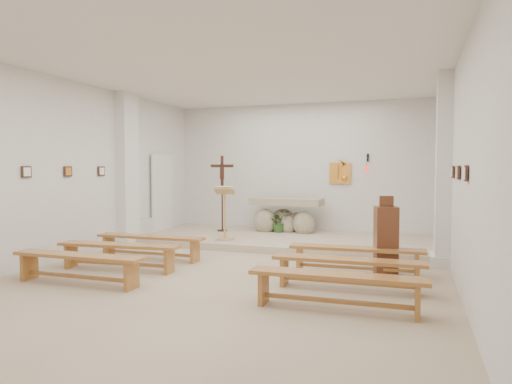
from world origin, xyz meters
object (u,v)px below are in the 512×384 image
at_px(crucifix_stand, 222,188).
at_px(bench_left_third, 78,262).
at_px(lectern, 225,213).
at_px(bench_left_front, 150,242).
at_px(donation_pedestal, 386,240).
at_px(bench_right_front, 356,254).
at_px(bench_left_second, 119,250).
at_px(altar, 286,217).
at_px(bench_right_third, 337,283).
at_px(bench_right_second, 348,266).

height_order(crucifix_stand, bench_left_third, crucifix_stand).
bearing_deg(lectern, bench_left_front, -126.11).
bearing_deg(crucifix_stand, donation_pedestal, -53.48).
bearing_deg(donation_pedestal, bench_right_front, -173.99).
xyz_separation_m(bench_left_second, bench_left_third, (0.00, -1.02, 0.00)).
height_order(lectern, bench_left_front, lectern).
bearing_deg(bench_left_second, lectern, 69.21).
xyz_separation_m(altar, bench_left_second, (-1.73, -4.66, -0.16)).
distance_m(altar, bench_left_third, 5.93).
distance_m(altar, bench_right_third, 6.09).
bearing_deg(bench_right_third, crucifix_stand, 125.19).
bearing_deg(bench_right_front, lectern, 147.55).
xyz_separation_m(donation_pedestal, bench_right_front, (-0.46, -0.18, -0.23)).
xyz_separation_m(crucifix_stand, bench_right_third, (3.80, -5.21, -0.93)).
bearing_deg(crucifix_stand, bench_right_third, -72.24).
height_order(lectern, bench_right_third, lectern).
distance_m(lectern, bench_left_second, 2.98).
bearing_deg(lectern, bench_left_third, -114.21).
height_order(donation_pedestal, bench_right_third, donation_pedestal).
bearing_deg(donation_pedestal, bench_left_front, 167.30).
relative_size(bench_right_front, bench_right_second, 1.00).
bearing_deg(lectern, donation_pedestal, -37.01).
height_order(altar, bench_right_second, altar).
bearing_deg(crucifix_stand, bench_left_front, -111.14).
relative_size(crucifix_stand, bench_left_third, 0.88).
relative_size(lectern, bench_right_second, 0.56).
height_order(bench_left_front, bench_left_third, same).
relative_size(bench_left_second, bench_right_second, 1.01).
bearing_deg(bench_left_front, crucifix_stand, 85.90).
bearing_deg(bench_left_second, crucifix_stand, 82.78).
distance_m(crucifix_stand, bench_left_front, 3.31).
distance_m(lectern, bench_right_second, 4.27).
bearing_deg(donation_pedestal, crucifix_stand, 129.88).
xyz_separation_m(altar, lectern, (-0.94, -1.82, 0.25)).
distance_m(crucifix_stand, bench_right_second, 5.73).
relative_size(crucifix_stand, bench_right_third, 0.88).
relative_size(altar, lectern, 1.50).
xyz_separation_m(altar, bench_left_third, (-1.73, -5.67, -0.16)).
relative_size(bench_right_front, bench_left_third, 1.01).
xyz_separation_m(bench_left_front, bench_right_second, (3.95, -1.02, 0.00)).
relative_size(crucifix_stand, bench_left_second, 0.87).
relative_size(crucifix_stand, bench_right_front, 0.88).
bearing_deg(bench_right_third, bench_left_third, 179.06).
bearing_deg(bench_right_second, bench_right_front, 88.89).
height_order(bench_left_third, bench_right_third, same).
xyz_separation_m(donation_pedestal, bench_left_third, (-4.42, -2.21, -0.23)).
height_order(bench_right_second, bench_right_third, same).
bearing_deg(bench_right_front, altar, 118.97).
height_order(crucifix_stand, bench_right_third, crucifix_stand).
bearing_deg(bench_left_front, bench_left_second, -91.33).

